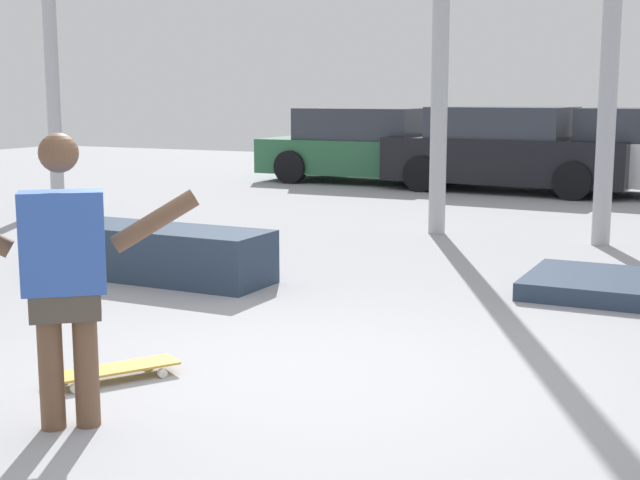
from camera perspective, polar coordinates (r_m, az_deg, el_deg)
ground_plane at (r=5.30m, az=-2.73°, el=-9.05°), size 36.00×36.00×0.00m
skateboarder at (r=4.57m, az=-16.06°, el=-1.84°), size 1.10×0.93×1.49m
skateboard at (r=5.44m, az=-13.08°, el=-8.10°), size 0.59×0.76×0.08m
grind_box at (r=8.21m, az=-10.16°, el=-0.84°), size 2.09×0.72×0.48m
parked_car_green at (r=17.03m, az=3.16°, el=5.97°), size 4.10×2.04×1.40m
parked_car_black at (r=15.81m, az=12.00°, el=5.62°), size 4.25×2.20×1.44m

